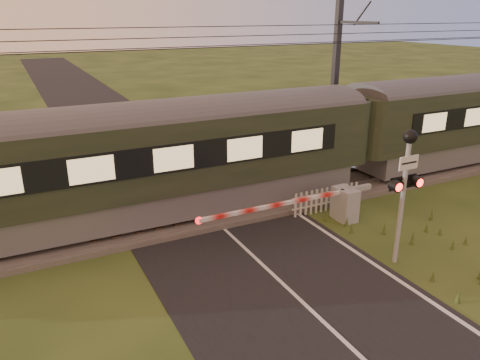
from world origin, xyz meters
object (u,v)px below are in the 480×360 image
train (351,133)px  crossing_signal (406,174)px  catenary_mast (336,76)px  picket_fence (326,199)px  boom_gate (339,204)px

train → crossing_signal: size_ratio=10.41×
crossing_signal → catenary_mast: 8.79m
train → picket_fence: size_ratio=14.22×
boom_gate → catenary_mast: size_ratio=0.82×
boom_gate → catenary_mast: (3.43, 4.98, 3.36)m
boom_gate → picket_fence: boom_gate is taller
train → catenary_mast: size_ratio=5.08×
picket_fence → train: bearing=38.0°
train → boom_gate: size_ratio=6.22×
picket_fence → catenary_mast: (3.27, 4.13, 3.54)m
boom_gate → picket_fence: size_ratio=2.29×
train → boom_gate: (-2.58, -2.75, -1.48)m
picket_fence → catenary_mast: 6.35m
catenary_mast → boom_gate: bearing=-124.5°
picket_fence → catenary_mast: catenary_mast is taller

